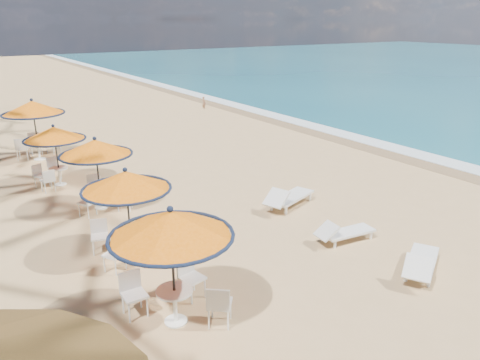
% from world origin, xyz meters
% --- Properties ---
extents(ground, '(160.00, 160.00, 0.00)m').
position_xyz_m(ground, '(0.00, 0.00, 0.00)').
color(ground, tan).
rests_on(ground, ground).
extents(foam_strip, '(1.20, 140.00, 0.04)m').
position_xyz_m(foam_strip, '(9.30, 10.00, 0.00)').
color(foam_strip, white).
rests_on(foam_strip, ground).
extents(wetsand_band, '(1.40, 140.00, 0.02)m').
position_xyz_m(wetsand_band, '(8.40, 10.00, 0.00)').
color(wetsand_band, olive).
rests_on(wetsand_band, ground).
extents(station_0, '(2.43, 2.43, 2.53)m').
position_xyz_m(station_0, '(-5.24, 0.35, 1.85)').
color(station_0, black).
rests_on(station_0, ground).
extents(station_1, '(2.26, 2.26, 2.36)m').
position_xyz_m(station_1, '(-5.03, 3.59, 1.80)').
color(station_1, black).
rests_on(station_1, ground).
extents(station_2, '(2.28, 2.28, 2.37)m').
position_xyz_m(station_2, '(-4.63, 7.11, 1.74)').
color(station_2, black).
rests_on(station_2, ground).
extents(station_3, '(2.18, 2.18, 2.28)m').
position_xyz_m(station_3, '(-5.26, 10.19, 1.67)').
color(station_3, black).
rests_on(station_3, ground).
extents(station_4, '(2.56, 2.56, 2.67)m').
position_xyz_m(station_4, '(-5.14, 14.17, 1.95)').
color(station_4, black).
rests_on(station_4, ground).
extents(lounger_near, '(2.02, 1.50, 0.71)m').
position_xyz_m(lounger_near, '(0.43, -1.22, 0.33)').
color(lounger_near, white).
rests_on(lounger_near, ground).
extents(lounger_mid, '(1.81, 0.75, 0.63)m').
position_xyz_m(lounger_mid, '(0.15, 1.06, 0.29)').
color(lounger_mid, white).
rests_on(lounger_mid, ground).
extents(lounger_far, '(2.22, 1.31, 0.76)m').
position_xyz_m(lounger_far, '(0.44, 3.82, 0.36)').
color(lounger_far, white).
rests_on(lounger_far, ground).
extents(person, '(0.30, 0.37, 0.90)m').
position_xyz_m(person, '(6.73, 20.71, 0.45)').
color(person, '#96694C').
rests_on(person, ground).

